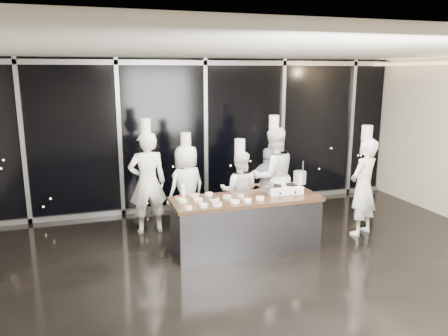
% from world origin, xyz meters
% --- Properties ---
extents(ground, '(9.00, 9.00, 0.00)m').
position_xyz_m(ground, '(0.00, 0.00, 0.00)').
color(ground, black).
rests_on(ground, ground).
extents(room_shell, '(9.02, 7.02, 3.21)m').
position_xyz_m(room_shell, '(0.18, 0.00, 2.25)').
color(room_shell, beige).
rests_on(room_shell, ground).
extents(window_wall, '(8.90, 0.11, 3.20)m').
position_xyz_m(window_wall, '(0.00, 3.43, 1.60)').
color(window_wall, black).
rests_on(window_wall, ground).
extents(demo_counter, '(2.46, 0.86, 0.90)m').
position_xyz_m(demo_counter, '(0.00, 0.90, 0.45)').
color(demo_counter, '#3B3B40').
rests_on(demo_counter, ground).
extents(stove, '(0.61, 0.41, 0.14)m').
position_xyz_m(stove, '(0.71, 0.98, 0.96)').
color(stove, silver).
rests_on(stove, demo_counter).
extents(frying_pan, '(0.47, 0.28, 0.04)m').
position_xyz_m(frying_pan, '(0.39, 1.00, 1.06)').
color(frying_pan, gray).
rests_on(frying_pan, stove).
extents(stock_pot, '(0.22, 0.22, 0.21)m').
position_xyz_m(stock_pot, '(1.01, 0.97, 1.15)').
color(stock_pot, silver).
rests_on(stock_pot, stove).
extents(prep_bowls, '(1.37, 0.74, 0.05)m').
position_xyz_m(prep_bowls, '(-0.57, 0.87, 0.93)').
color(prep_bowls, silver).
rests_on(prep_bowls, demo_counter).
extents(squeeze_bottle, '(0.07, 0.07, 0.25)m').
position_xyz_m(squeeze_bottle, '(-0.98, 1.24, 1.02)').
color(squeeze_bottle, white).
rests_on(squeeze_bottle, demo_counter).
extents(chef_far_left, '(0.71, 0.48, 2.12)m').
position_xyz_m(chef_far_left, '(-1.43, 2.20, 0.96)').
color(chef_far_left, white).
rests_on(chef_far_left, ground).
extents(chef_left, '(0.92, 0.79, 1.83)m').
position_xyz_m(chef_left, '(-0.70, 2.20, 0.82)').
color(chef_left, white).
rests_on(chef_left, ground).
extents(chef_center, '(0.88, 0.79, 1.73)m').
position_xyz_m(chef_center, '(0.21, 1.81, 0.76)').
color(chef_center, white).
rests_on(chef_center, ground).
extents(guest, '(0.96, 0.59, 1.52)m').
position_xyz_m(guest, '(0.83, 1.88, 0.76)').
color(guest, '#151C3B').
rests_on(guest, ground).
extents(chef_right, '(0.97, 0.79, 2.13)m').
position_xyz_m(chef_right, '(0.93, 1.93, 0.96)').
color(chef_right, white).
rests_on(chef_right, ground).
extents(chef_side, '(0.77, 0.66, 2.00)m').
position_xyz_m(chef_side, '(2.26, 0.91, 0.91)').
color(chef_side, white).
rests_on(chef_side, ground).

